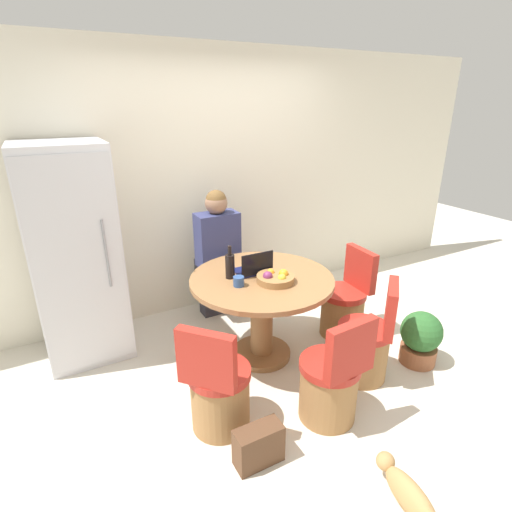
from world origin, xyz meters
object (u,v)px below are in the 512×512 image
bottle (230,266)px  cat (408,493)px  chair_near_left_corner (219,393)px  dining_table (262,300)px  fruit_bowl (276,278)px  potted_plant (420,337)px  chair_near_right_corner (366,346)px  chair_near_camera (331,384)px  handbag (259,445)px  refrigerator (76,255)px  laptop (254,268)px  person_seated (216,250)px  chair_right_side (344,307)px

bottle → cat: (0.25, -1.71, -0.76)m
chair_near_left_corner → cat: (0.67, -1.03, -0.18)m
dining_table → fruit_bowl: size_ratio=3.91×
fruit_bowl → potted_plant: fruit_bowl is taller
potted_plant → chair_near_left_corner: bearing=175.5°
chair_near_right_corner → chair_near_camera: 0.58m
handbag → bottle: bearing=73.0°
refrigerator → laptop: refrigerator is taller
cat → bottle: bearing=15.3°
chair_near_camera → bottle: 1.17m
chair_near_right_corner → fruit_bowl: fruit_bowl is taller
person_seated → chair_right_side: bearing=137.0°
refrigerator → fruit_bowl: size_ratio=6.02×
dining_table → chair_near_right_corner: (0.59, -0.63, -0.26)m
handbag → person_seated: bearing=74.2°
refrigerator → handbag: refrigerator is taller
chair_right_side → dining_table: bearing=-90.0°
refrigerator → person_seated: (1.24, -0.01, -0.17)m
laptop → fruit_bowl: (0.07, -0.24, -0.01)m
chair_near_camera → cat: 0.76m
chair_right_side → person_seated: bearing=-129.7°
fruit_bowl → bottle: (-0.28, 0.24, 0.07)m
fruit_bowl → handbag: 1.22m
chair_near_left_corner → fruit_bowl: (0.70, 0.44, 0.51)m
refrigerator → chair_near_left_corner: 1.66m
chair_right_side → laptop: (-0.88, 0.16, 0.52)m
dining_table → chair_near_left_corner: size_ratio=1.41×
chair_right_side → cat: chair_right_side is taller
chair_right_side → bottle: bottle is taller
laptop → person_seated: bearing=-87.0°
person_seated → bottle: bearing=75.9°
person_seated → laptop: person_seated is taller
person_seated → potted_plant: (1.18, -1.52, -0.49)m
chair_near_right_corner → bottle: bottle is taller
dining_table → chair_near_right_corner: size_ratio=1.41×
dining_table → chair_near_right_corner: chair_near_right_corner is taller
chair_near_left_corner → chair_near_right_corner: size_ratio=1.00×
chair_near_right_corner → fruit_bowl: bearing=-86.0°
dining_table → fruit_bowl: fruit_bowl is taller
chair_near_camera → laptop: bearing=-89.3°
dining_table → chair_near_right_corner: bearing=-46.9°
person_seated → laptop: bearing=93.0°
laptop → dining_table: bearing=100.4°
fruit_bowl → bottle: bottle is taller
potted_plant → chair_near_camera: bearing=-172.0°
person_seated → bottle: person_seated is taller
dining_table → laptop: bearing=100.4°
chair_near_camera → person_seated: (-0.12, 1.67, 0.45)m
refrigerator → chair_near_left_corner: bearing=-64.9°
potted_plant → dining_table: bearing=147.7°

